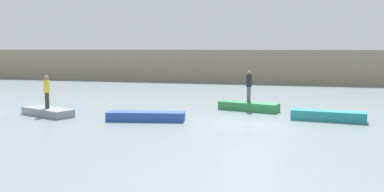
# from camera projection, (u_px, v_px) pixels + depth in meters

# --- Properties ---
(ground_plane) EXTENTS (120.00, 120.00, 0.00)m
(ground_plane) POSITION_uv_depth(u_px,v_px,m) (250.00, 123.00, 19.80)
(ground_plane) COLOR slate
(embankment_wall) EXTENTS (80.00, 1.20, 3.39)m
(embankment_wall) POSITION_uv_depth(u_px,v_px,m) (275.00, 67.00, 41.53)
(embankment_wall) COLOR gray
(embankment_wall) RESTS_ON ground_plane
(rowboat_grey) EXTENTS (3.42, 2.30, 0.40)m
(rowboat_grey) POSITION_uv_depth(u_px,v_px,m) (48.00, 112.00, 22.00)
(rowboat_grey) COLOR gray
(rowboat_grey) RESTS_ON ground_plane
(rowboat_blue) EXTENTS (3.96, 1.61, 0.46)m
(rowboat_blue) POSITION_uv_depth(u_px,v_px,m) (146.00, 116.00, 20.45)
(rowboat_blue) COLOR #2B4CAD
(rowboat_blue) RESTS_ON ground_plane
(rowboat_green) EXTENTS (3.60, 1.83, 0.48)m
(rowboat_green) POSITION_uv_depth(u_px,v_px,m) (249.00, 107.00, 23.72)
(rowboat_green) COLOR #2D7F47
(rowboat_green) RESTS_ON ground_plane
(rowboat_teal) EXTENTS (3.64, 1.36, 0.50)m
(rowboat_teal) POSITION_uv_depth(u_px,v_px,m) (328.00, 116.00, 20.45)
(rowboat_teal) COLOR teal
(rowboat_teal) RESTS_ON ground_plane
(person_dark_shirt) EXTENTS (0.32, 0.32, 1.83)m
(person_dark_shirt) POSITION_uv_depth(u_px,v_px,m) (249.00, 85.00, 23.58)
(person_dark_shirt) COLOR #4C4C56
(person_dark_shirt) RESTS_ON rowboat_green
(person_yellow_shirt) EXTENTS (0.32, 0.32, 1.75)m
(person_yellow_shirt) POSITION_uv_depth(u_px,v_px,m) (47.00, 90.00, 21.86)
(person_yellow_shirt) COLOR #38332D
(person_yellow_shirt) RESTS_ON rowboat_grey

